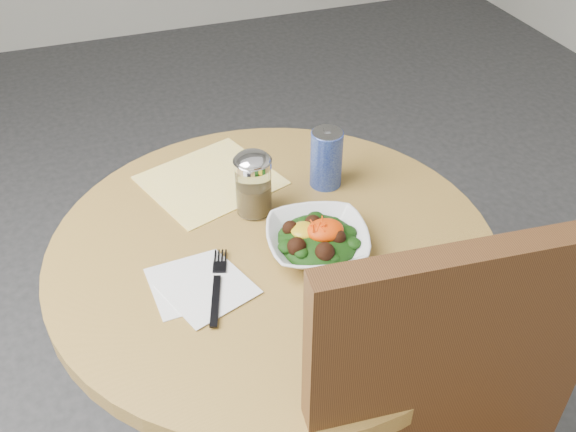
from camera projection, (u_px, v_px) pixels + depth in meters
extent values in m
cylinder|color=black|center=(275.00, 368.00, 1.53)|extent=(0.10, 0.10, 0.71)
cylinder|color=#B48B41|center=(273.00, 250.00, 1.30)|extent=(0.90, 0.90, 0.04)
cube|color=#4B2E15|center=(447.00, 382.00, 1.00)|extent=(0.46, 0.09, 0.55)
cube|color=yellow|center=(211.00, 180.00, 1.45)|extent=(0.34, 0.32, 0.00)
cube|color=silver|center=(191.00, 283.00, 1.19)|extent=(0.16, 0.16, 0.00)
cube|color=silver|center=(208.00, 288.00, 1.18)|extent=(0.19, 0.19, 0.00)
imported|color=silver|center=(317.00, 241.00, 1.25)|extent=(0.23, 0.23, 0.05)
ellipsoid|color=black|center=(317.00, 242.00, 1.25)|extent=(0.16, 0.16, 0.06)
ellipsoid|color=gold|center=(304.00, 230.00, 1.24)|extent=(0.05, 0.05, 0.02)
ellipsoid|color=#E35105|center=(325.00, 230.00, 1.24)|extent=(0.07, 0.06, 0.03)
cube|color=black|center=(215.00, 301.00, 1.15)|extent=(0.05, 0.13, 0.00)
cube|color=black|center=(220.00, 262.00, 1.23)|extent=(0.05, 0.07, 0.00)
cylinder|color=silver|center=(254.00, 188.00, 1.33)|extent=(0.08, 0.08, 0.11)
cylinder|color=olive|center=(254.00, 198.00, 1.35)|extent=(0.06, 0.06, 0.06)
cylinder|color=silver|center=(253.00, 163.00, 1.29)|extent=(0.08, 0.08, 0.01)
ellipsoid|color=silver|center=(252.00, 160.00, 1.29)|extent=(0.08, 0.08, 0.03)
cylinder|color=#0D1A90|center=(326.00, 159.00, 1.41)|extent=(0.07, 0.07, 0.13)
cylinder|color=silver|center=(327.00, 132.00, 1.37)|extent=(0.07, 0.07, 0.00)
cube|color=silver|center=(327.00, 129.00, 1.37)|extent=(0.02, 0.02, 0.00)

